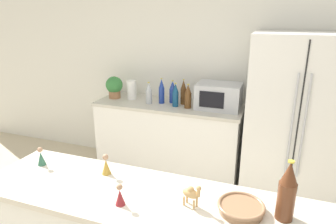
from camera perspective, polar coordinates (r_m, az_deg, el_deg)
The scene contains 18 objects.
wall_back at distance 3.64m, azimuth 8.15°, elevation 7.82°, with size 8.00×0.06×2.55m.
back_counter at distance 3.69m, azimuth 0.15°, elevation -5.16°, with size 1.74×0.63×0.92m.
refrigerator at distance 3.28m, azimuth 23.01°, elevation -1.84°, with size 0.94×0.75×1.76m.
potted_plant at distance 3.78m, azimuth -10.19°, elevation 4.81°, with size 0.21×0.21×0.27m.
paper_towel_roll at distance 3.71m, azimuth -6.94°, elevation 4.22°, with size 0.12×0.12×0.23m.
microwave at distance 3.36m, azimuth 9.66°, elevation 3.04°, with size 0.48×0.37×0.28m.
back_bottle_0 at distance 3.50m, azimuth -3.68°, elevation 3.56°, with size 0.07×0.07×0.25m.
back_bottle_1 at distance 3.50m, azimuth -1.23°, elevation 3.95°, with size 0.07×0.07×0.30m.
back_bottle_2 at distance 3.46m, azimuth 2.95°, elevation 3.75°, with size 0.07×0.07×0.30m.
back_bottle_3 at distance 3.33m, azimuth 3.82°, elevation 2.93°, with size 0.08×0.08×0.27m.
back_bottle_4 at distance 3.53m, azimuth 0.87°, elevation 3.82°, with size 0.08×0.08×0.27m.
back_bottle_5 at distance 3.38m, azimuth 1.43°, elevation 3.20°, with size 0.07×0.07×0.27m.
wine_bottle at distance 1.55m, azimuth 21.73°, elevation -13.91°, with size 0.08×0.08×0.31m.
fruit_bowl at distance 1.59m, azimuth 13.73°, elevation -17.27°, with size 0.23×0.23×0.05m.
camel_figurine at distance 1.56m, azimuth 4.47°, elevation -15.14°, with size 0.11×0.07×0.13m.
wise_man_figurine_blue at distance 1.89m, azimuth -11.71°, elevation -9.94°, with size 0.06×0.06×0.13m.
wise_man_figurine_crimson at distance 1.60m, azimuth -9.14°, elevation -15.49°, with size 0.05×0.05×0.12m.
wise_man_figurine_purple at distance 2.12m, azimuth -23.03°, elevation -7.95°, with size 0.05×0.05×0.12m.
Camera 1 is at (0.73, -0.78, 1.93)m, focal length 32.00 mm.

